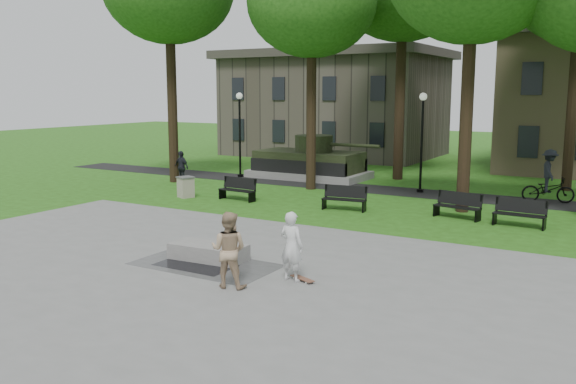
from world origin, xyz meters
name	(u,v)px	position (x,y,z in m)	size (l,w,h in m)	color
ground	(279,246)	(0.00, 0.00, 0.00)	(120.00, 120.00, 0.00)	#254D12
plaza	(172,290)	(0.00, -5.00, 0.01)	(22.00, 16.00, 0.02)	gray
footpath	(408,192)	(0.00, 12.00, 0.01)	(44.00, 2.60, 0.01)	black
building_left	(335,107)	(-11.00, 26.50, 3.60)	(15.00, 10.00, 7.20)	#4C443D
tree_1	(312,2)	(-4.50, 10.50, 8.95)	(6.20, 6.20, 11.63)	black
lamp_left	(240,128)	(-10.00, 12.30, 2.79)	(0.36, 0.36, 4.73)	black
lamp_mid	(422,134)	(0.50, 12.30, 2.79)	(0.36, 0.36, 4.73)	black
tank_monument	(310,163)	(-6.46, 14.00, 0.86)	(7.45, 3.40, 2.40)	gray
puddle	(195,265)	(-0.84, -3.08, 0.02)	(2.20, 1.20, 0.00)	black
concrete_block	(209,252)	(-0.90, -2.40, 0.24)	(2.20, 1.00, 0.45)	gray
skateboard	(302,279)	(2.40, -2.80, 0.06)	(0.78, 0.20, 0.07)	brown
skateboarder	(291,246)	(2.16, -2.93, 0.92)	(0.66, 0.43, 1.80)	silver
friend_watching	(229,250)	(1.08, -4.14, 0.97)	(0.92, 0.72, 1.89)	tan
pedestrian_walker	(181,167)	(-11.33, 8.79, 0.86)	(1.00, 0.42, 1.71)	black
cyclist	(549,181)	(6.19, 12.44, 0.95)	(2.27, 1.36, 2.33)	black
park_bench_0	(238,188)	(-5.82, 6.12, 0.52)	(1.83, 0.66, 1.00)	black
park_bench_1	(345,197)	(-0.71, 6.38, 0.52)	(1.84, 0.75, 1.00)	black
park_bench_2	(458,205)	(3.69, 7.08, 0.52)	(1.85, 0.87, 1.00)	black
park_bench_3	(520,212)	(6.00, 6.71, 0.52)	(1.82, 0.62, 1.00)	black
trash_bin	(186,187)	(-8.28, 5.47, 0.49)	(0.87, 0.87, 0.96)	gray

